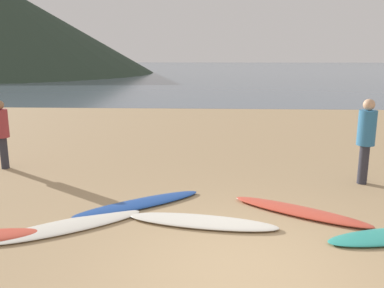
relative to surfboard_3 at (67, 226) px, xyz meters
The scene contains 8 objects.
ground_plane 9.24m from the surfboard_3, 72.85° to the left, with size 120.00×120.00×0.20m, color tan.
ocean_water 64.43m from the surfboard_3, 87.58° to the left, with size 140.00×100.00×0.01m, color slate.
surfboard_3 is the anchor object (origin of this frame).
surfboard_4 1.42m from the surfboard_3, 46.38° to the left, with size 2.51×0.50×0.07m, color #1E479E.
surfboard_5 2.18m from the surfboard_3, ahead, with size 2.50×0.56×0.08m, color silver.
surfboard_6 3.93m from the surfboard_3, 11.35° to the left, with size 2.47×0.47×0.10m, color #D84C38.
person_0 4.41m from the surfboard_3, 129.11° to the left, with size 0.34×0.34×1.66m.
person_2 6.21m from the surfboard_3, 24.71° to the left, with size 0.37×0.37×1.83m.
Camera 1 is at (-0.43, -4.79, 2.76)m, focal length 37.94 mm.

